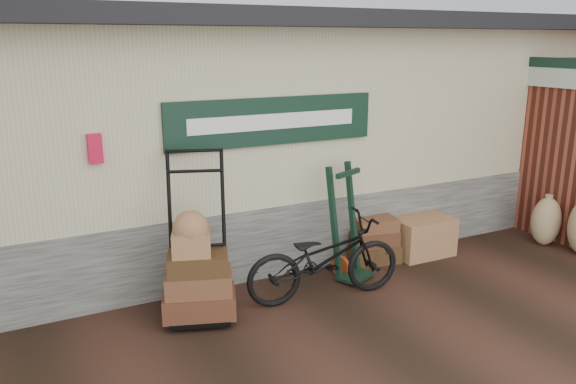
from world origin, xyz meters
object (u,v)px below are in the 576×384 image
object	(u,v)px
bicycle	(324,254)
porter_trolley	(197,234)
wicker_hamper	(422,236)
suitcase_stack	(373,240)
green_barrow	(347,223)

from	to	relation	value
bicycle	porter_trolley	bearing A→B (deg)	84.35
wicker_hamper	suitcase_stack	bearing A→B (deg)	171.54
green_barrow	bicycle	world-z (taller)	green_barrow
suitcase_stack	wicker_hamper	size ratio (longest dim) A/B	0.85
porter_trolley	bicycle	xyz separation A→B (m)	(1.37, -0.31, -0.36)
porter_trolley	bicycle	bearing A→B (deg)	6.45
suitcase_stack	bicycle	size ratio (longest dim) A/B	0.37
wicker_hamper	bicycle	distance (m)	1.98
suitcase_stack	bicycle	world-z (taller)	bicycle
suitcase_stack	wicker_hamper	world-z (taller)	suitcase_stack
suitcase_stack	bicycle	distance (m)	1.33
suitcase_stack	wicker_hamper	xyz separation A→B (m)	(0.74, -0.11, -0.04)
bicycle	suitcase_stack	bearing A→B (deg)	-52.98
porter_trolley	green_barrow	world-z (taller)	porter_trolley
porter_trolley	wicker_hamper	size ratio (longest dim) A/B	2.23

